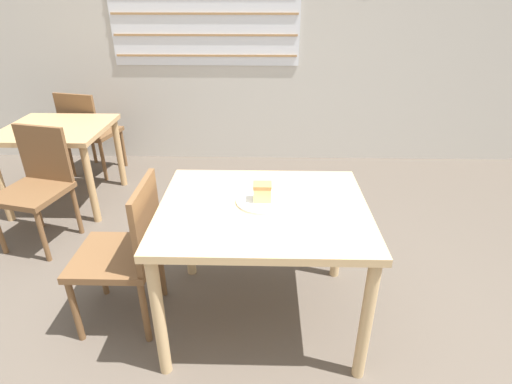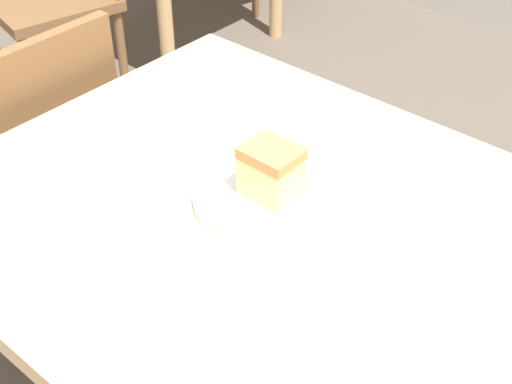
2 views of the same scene
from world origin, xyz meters
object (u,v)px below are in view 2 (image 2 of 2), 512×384
(plate, at_px, (271,196))
(dining_table_near, at_px, (258,254))
(chair_near_window, at_px, (25,174))
(cake_slice, at_px, (271,172))

(plate, bearing_deg, dining_table_near, -83.20)
(plate, bearing_deg, chair_near_window, -175.68)
(dining_table_near, distance_m, cake_slice, 0.16)
(chair_near_window, bearing_deg, cake_slice, 94.22)
(dining_table_near, height_order, chair_near_window, chair_near_window)
(chair_near_window, relative_size, cake_slice, 9.24)
(chair_near_window, distance_m, cake_slice, 0.81)
(chair_near_window, distance_m, plate, 0.79)
(chair_near_window, bearing_deg, dining_table_near, 91.04)
(dining_table_near, xyz_separation_m, plate, (-0.01, 0.04, 0.10))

